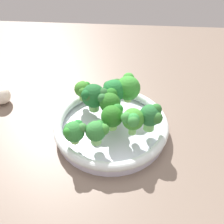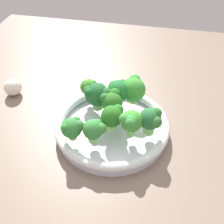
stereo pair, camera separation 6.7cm
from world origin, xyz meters
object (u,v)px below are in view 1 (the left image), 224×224
at_px(broccoli_floret_0, 98,131).
at_px(broccoli_floret_2, 114,116).
at_px(broccoli_floret_8, 76,131).
at_px(broccoli_floret_9, 115,90).
at_px(broccoli_floret_3, 111,102).
at_px(broccoli_floret_6, 84,90).
at_px(broccoli_floret_5, 133,120).
at_px(broccoli_floret_4, 128,88).
at_px(broccoli_floret_1, 152,116).
at_px(garlic_bulb, 2,96).
at_px(bowl, 112,127).
at_px(broccoli_floret_7, 95,96).

bearing_deg(broccoli_floret_0, broccoli_floret_2, 147.93).
height_order(broccoli_floret_8, broccoli_floret_9, broccoli_floret_9).
height_order(broccoli_floret_3, broccoli_floret_6, broccoli_floret_3).
bearing_deg(broccoli_floret_5, broccoli_floret_4, -173.12).
distance_m(broccoli_floret_2, broccoli_floret_4, 0.11).
relative_size(broccoli_floret_6, broccoli_floret_9, 0.78).
height_order(broccoli_floret_0, broccoli_floret_1, broccoli_floret_1).
height_order(broccoli_floret_2, broccoli_floret_9, broccoli_floret_9).
xyz_separation_m(broccoli_floret_9, garlic_bulb, (-0.03, -0.32, -0.06)).
distance_m(broccoli_floret_2, garlic_bulb, 0.35).
height_order(bowl, broccoli_floret_9, broccoli_floret_9).
distance_m(broccoli_floret_7, broccoli_floret_8, 0.12).
relative_size(bowl, garlic_bulb, 5.68).
bearing_deg(broccoli_floret_5, broccoli_floret_8, -75.60).
bearing_deg(broccoli_floret_3, broccoli_floret_2, 13.20).
height_order(broccoli_floret_5, broccoli_floret_7, broccoli_floret_7).
bearing_deg(garlic_bulb, broccoli_floret_3, 76.59).
distance_m(broccoli_floret_7, garlic_bulb, 0.29).
bearing_deg(broccoli_floret_5, broccoli_floret_7, -129.71).
height_order(broccoli_floret_5, broccoli_floret_8, broccoli_floret_5).
xyz_separation_m(broccoli_floret_5, broccoli_floret_8, (0.03, -0.13, -0.01)).
bearing_deg(garlic_bulb, broccoli_floret_7, 77.90).
xyz_separation_m(broccoli_floret_4, broccoli_floret_5, (0.13, 0.02, 0.01)).
bearing_deg(broccoli_floret_7, broccoli_floret_0, 10.13).
xyz_separation_m(broccoli_floret_5, broccoli_floret_6, (-0.12, -0.13, -0.01)).
bearing_deg(garlic_bulb, broccoli_floret_8, 54.86).
distance_m(broccoli_floret_0, broccoli_floret_7, 0.11).
bearing_deg(broccoli_floret_7, broccoli_floret_6, -138.82).
relative_size(broccoli_floret_1, garlic_bulb, 1.39).
distance_m(bowl, broccoli_floret_8, 0.12).
bearing_deg(broccoli_floret_3, broccoli_floret_6, -126.55).
relative_size(broccoli_floret_8, broccoli_floret_9, 0.80).
distance_m(broccoli_floret_3, broccoli_floret_8, 0.12).
xyz_separation_m(bowl, broccoli_floret_4, (-0.09, 0.04, 0.06)).
bearing_deg(broccoli_floret_1, bowl, -102.50).
distance_m(broccoli_floret_0, broccoli_floret_9, 0.15).
distance_m(bowl, broccoli_floret_7, 0.09).
distance_m(broccoli_floret_4, broccoli_floret_5, 0.13).
bearing_deg(broccoli_floret_8, garlic_bulb, -125.14).
relative_size(bowl, broccoli_floret_8, 5.08).
bearing_deg(broccoli_floret_6, broccoli_floret_4, 93.13).
relative_size(broccoli_floret_7, broccoli_floret_9, 1.06).
bearing_deg(broccoli_floret_1, broccoli_floret_3, -113.77).
distance_m(broccoli_floret_4, broccoli_floret_6, 0.12).
relative_size(broccoli_floret_0, broccoli_floret_5, 0.83).
bearing_deg(broccoli_floret_3, broccoli_floret_5, 40.99).
distance_m(broccoli_floret_1, broccoli_floret_2, 0.09).
xyz_separation_m(broccoli_floret_6, broccoli_floret_7, (0.04, 0.04, 0.01)).
xyz_separation_m(broccoli_floret_3, broccoli_floret_8, (0.10, -0.07, -0.01)).
height_order(broccoli_floret_2, broccoli_floret_4, broccoli_floret_4).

